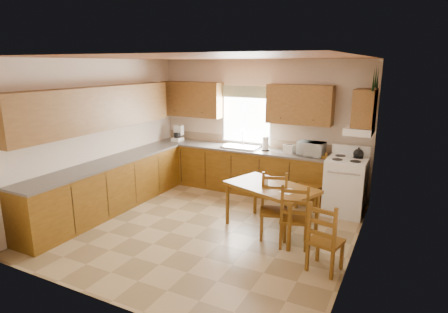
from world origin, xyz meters
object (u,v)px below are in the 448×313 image
at_px(chair_near_right, 326,237).
at_px(chair_far_right, 311,181).
at_px(chair_near_left, 294,214).
at_px(chair_far_left, 274,207).
at_px(microwave, 311,149).
at_px(dining_table, 270,208).
at_px(stove, 345,187).

height_order(chair_near_right, chair_far_right, chair_far_right).
distance_m(chair_near_left, chair_far_left, 0.38).
height_order(microwave, chair_near_left, microwave).
height_order(chair_near_left, chair_far_left, chair_far_left).
bearing_deg(chair_far_right, dining_table, -93.35).
relative_size(stove, chair_far_left, 1.00).
height_order(dining_table, chair_near_left, chair_near_left).
height_order(chair_near_left, chair_near_right, chair_near_left).
relative_size(dining_table, chair_far_right, 1.35).
distance_m(stove, microwave, 0.94).
height_order(dining_table, chair_near_right, chair_near_right).
xyz_separation_m(dining_table, chair_near_right, (1.05, -0.82, 0.09)).
relative_size(microwave, chair_far_right, 0.43).
bearing_deg(dining_table, chair_near_left, -15.16).
relative_size(microwave, chair_near_right, 0.47).
xyz_separation_m(dining_table, chair_far_left, (0.14, -0.23, 0.12)).
xyz_separation_m(stove, chair_far_left, (-0.80, -1.50, -0.00)).
relative_size(stove, dining_table, 0.71).
relative_size(stove, chair_near_left, 1.01).
height_order(microwave, chair_near_right, microwave).
relative_size(microwave, chair_near_left, 0.46).
relative_size(chair_near_right, chair_far_right, 0.91).
relative_size(chair_near_right, chair_far_left, 0.95).
bearing_deg(microwave, stove, -16.27).
height_order(stove, microwave, microwave).
bearing_deg(stove, microwave, 159.19).
relative_size(microwave, chair_far_left, 0.45).
distance_m(chair_near_right, chair_far_right, 2.19).
bearing_deg(stove, chair_far_right, -177.18).
relative_size(chair_far_left, chair_far_right, 0.95).
distance_m(stove, chair_far_left, 1.70).
relative_size(chair_near_left, chair_far_right, 0.94).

